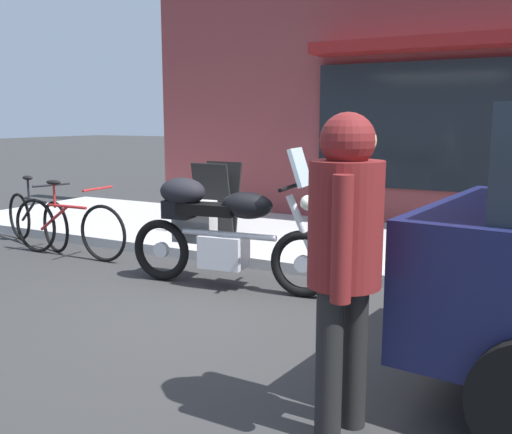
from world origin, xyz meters
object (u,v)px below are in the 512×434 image
Objects in this scene: touring_motorcycle at (218,227)px; parked_bicycle at (68,227)px; pedestrian_walking at (345,239)px; second_bicycle_by_cafe at (36,219)px; sandwich_board_sign at (217,198)px.

touring_motorcycle is 2.28m from parked_bicycle.
pedestrian_walking reaches higher than second_bicycle_by_cafe.
pedestrian_walking is (4.31, -2.18, 0.68)m from parked_bicycle.
touring_motorcycle is 1.22× the size of parked_bicycle.
pedestrian_walking reaches higher than parked_bicycle.
parked_bicycle is 4.88m from pedestrian_walking.
touring_motorcycle is 2.08m from sandwich_board_sign.
touring_motorcycle is at bearing -57.25° from sandwich_board_sign.
second_bicycle_by_cafe is (-1.97, -1.32, -0.24)m from sandwich_board_sign.
sandwich_board_sign is at bearing 130.20° from pedestrian_walking.
parked_bicycle is 1.05× the size of pedestrian_walking.
second_bicycle_by_cafe is at bearing -146.09° from sandwich_board_sign.
sandwich_board_sign is at bearing 122.75° from touring_motorcycle.
parked_bicycle is at bearing -125.61° from sandwich_board_sign.
parked_bicycle is at bearing 153.16° from pedestrian_walking.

